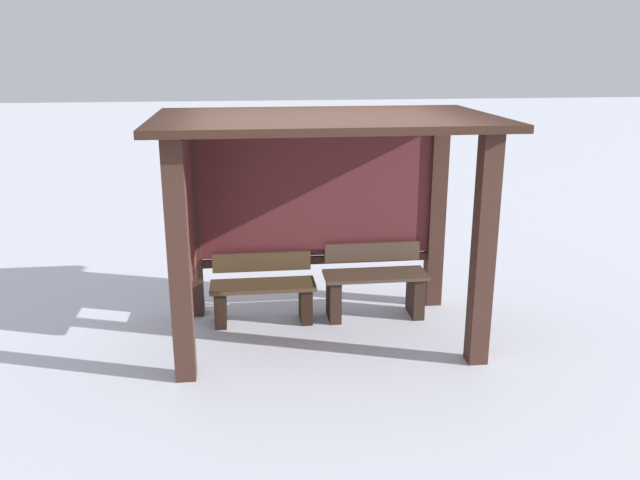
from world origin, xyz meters
TOP-DOWN VIEW (x-y plane):
  - ground_plane at (0.00, 0.00)m, footprint 60.00×60.00m
  - bus_shelter at (-0.11, 0.21)m, footprint 3.12×1.92m
  - bench_left_inside at (-0.59, 0.44)m, footprint 1.09×0.39m
  - bench_center_inside at (0.59, 0.44)m, footprint 1.09×0.42m

SIDE VIEW (x-z plane):
  - ground_plane at x=0.00m, z-range 0.00..0.00m
  - bench_left_inside at x=-0.59m, z-range -0.03..0.67m
  - bench_center_inside at x=0.59m, z-range -0.04..0.73m
  - bus_shelter at x=-0.11m, z-range 0.48..2.67m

